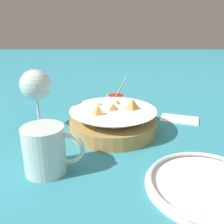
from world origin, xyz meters
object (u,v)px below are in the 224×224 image
food_basket (112,121)px  wine_glass (34,87)px  sauce_cup (115,101)px  beer_mug (44,151)px  side_plate (206,184)px

food_basket → wine_glass: (-0.21, 0.03, 0.09)m
sauce_cup → beer_mug: sauce_cup is taller
beer_mug → side_plate: beer_mug is taller
beer_mug → side_plate: bearing=-10.1°
beer_mug → wine_glass: bearing=108.8°
food_basket → beer_mug: bearing=-125.3°
wine_glass → sauce_cup: bearing=38.1°
sauce_cup → wine_glass: size_ratio=0.65×
sauce_cup → beer_mug: 0.42m
food_basket → beer_mug: beer_mug is taller
side_plate → food_basket: bearing=125.1°
side_plate → beer_mug: bearing=169.9°
food_basket → beer_mug: size_ratio=1.93×
wine_glass → food_basket: bearing=-8.2°
wine_glass → side_plate: wine_glass is taller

